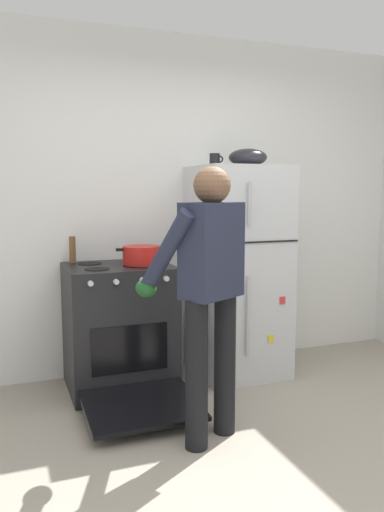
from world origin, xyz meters
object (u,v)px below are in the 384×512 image
object	(u,v)px
red_pot	(141,255)
coffee_mug	(215,160)
mixing_bowl	(248,157)
person_cook	(207,281)
stove_range	(120,329)
refrigerator	(237,271)
pepper_mill	(72,250)

from	to	relation	value
red_pot	coffee_mug	bearing A→B (deg)	9.11
mixing_bowl	red_pot	bearing A→B (deg)	-176.75
red_pot	person_cook	bearing A→B (deg)	-81.22
stove_range	refrigerator	bearing A→B (deg)	1.06
stove_range	person_cook	distance (m)	1.12
stove_range	red_pot	distance (m)	0.57
stove_range	red_pot	xyz separation A→B (m)	(0.16, -0.03, 0.54)
red_pot	mixing_bowl	size ratio (longest dim) A/B	1.24
refrigerator	stove_range	size ratio (longest dim) A/B	1.34
coffee_mug	pepper_mill	size ratio (longest dim) A/B	0.57
coffee_mug	red_pot	bearing A→B (deg)	-170.89
coffee_mug	refrigerator	bearing A→B (deg)	-15.83
coffee_mug	pepper_mill	distance (m)	1.29
refrigerator	mixing_bowl	xyz separation A→B (m)	(0.08, 0.00, 0.89)
stove_range	person_cook	world-z (taller)	person_cook
person_cook	mixing_bowl	distance (m)	1.44
person_cook	red_pot	bearing A→B (deg)	98.78
stove_range	pepper_mill	bearing A→B (deg)	143.99
pepper_mill	red_pot	bearing A→B (deg)	-28.52
person_cook	pepper_mill	bearing A→B (deg)	117.21
person_cook	refrigerator	bearing A→B (deg)	55.86
coffee_mug	pepper_mill	xyz separation A→B (m)	(-1.08, 0.15, -0.67)
red_pot	coffee_mug	size ratio (longest dim) A/B	3.32
refrigerator	person_cook	bearing A→B (deg)	-124.14
red_pot	pepper_mill	size ratio (longest dim) A/B	1.88
red_pot	coffee_mug	xyz separation A→B (m)	(0.62, 0.10, 0.71)
refrigerator	pepper_mill	bearing A→B (deg)	170.98
pepper_mill	stove_range	bearing A→B (deg)	-36.01
red_pot	pepper_mill	distance (m)	0.52
refrigerator	pepper_mill	size ratio (longest dim) A/B	8.36
stove_range	red_pot	size ratio (longest dim) A/B	3.31
stove_range	coffee_mug	size ratio (longest dim) A/B	10.98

